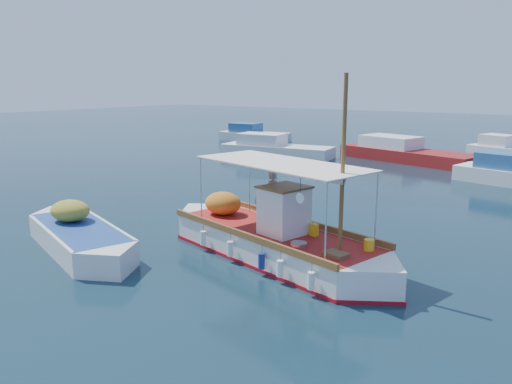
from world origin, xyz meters
The scene contains 7 objects.
ground centered at (0.00, 0.00, 0.00)m, with size 160.00×160.00×0.00m, color black.
fishing_caique centered at (0.36, -0.44, 0.50)m, with size 8.89×4.01×5.59m.
dinghy centered at (-5.02, -3.39, 0.34)m, with size 6.39×3.34×1.64m.
bg_boat_nw centered at (-11.24, 17.43, 0.49)m, with size 8.28×3.54×1.80m.
bg_boat_n centered at (-2.83, 20.71, 0.49)m, with size 9.82×5.13×1.80m.
bg_boat_far_w centered at (-18.16, 24.53, 0.49)m, with size 6.55×2.85×1.80m.
bg_boat_far_n centered at (2.56, 26.00, 0.49)m, with size 5.42×3.55×1.80m.
Camera 1 is at (8.27, -12.53, 5.15)m, focal length 35.00 mm.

